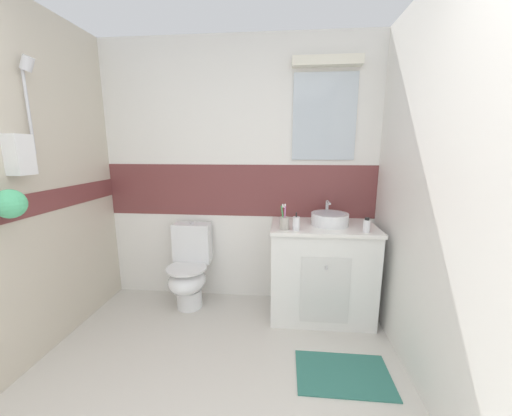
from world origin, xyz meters
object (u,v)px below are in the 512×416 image
Objects in this scene: toothbrush_cup at (284,222)px; soap_dispenser at (296,223)px; sink_basin at (330,218)px; toilet at (189,269)px; lotion_bottle_short at (367,225)px.

toothbrush_cup is 0.10m from soap_dispenser.
sink_basin reaches higher than toilet.
toilet is 5.31× the size of soap_dispenser.
toilet is 3.73× the size of toothbrush_cup.
soap_dispenser is (0.99, -0.23, 0.54)m from toilet.
toilet is 1.65m from lotion_bottle_short.
toilet is at bearing 166.92° from soap_dispenser.
lotion_bottle_short is (0.55, -0.01, -0.00)m from soap_dispenser.
soap_dispenser is (-0.30, -0.20, 0.00)m from sink_basin.
lotion_bottle_short is at bearing -0.62° from soap_dispenser.
sink_basin is at bearing 141.10° from lotion_bottle_short.
soap_dispenser is (0.09, -0.01, -0.00)m from toothbrush_cup.
soap_dispenser is at bearing 179.38° from lotion_bottle_short.
sink_basin is 0.45× the size of toilet.
soap_dispenser reaches higher than toilet.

